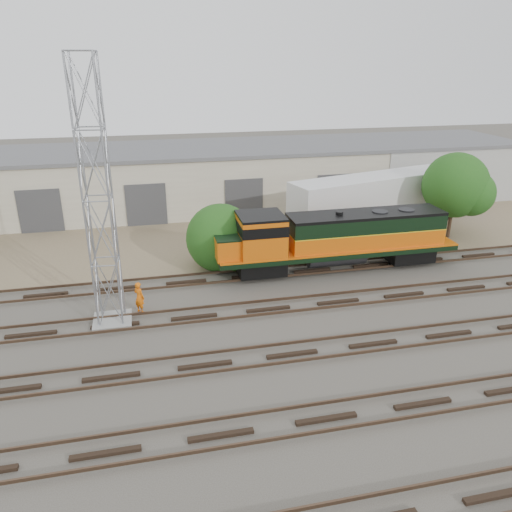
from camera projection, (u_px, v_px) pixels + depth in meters
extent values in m
plane|color=#47423A|center=(275.00, 324.00, 25.55)|extent=(140.00, 140.00, 0.00)
cube|color=#726047|center=(227.00, 231.00, 39.14)|extent=(80.00, 16.00, 0.02)
cube|color=#4C3828|center=(369.00, 496.00, 15.28)|extent=(80.00, 0.08, 0.14)
cube|color=black|center=(326.00, 419.00, 18.73)|extent=(80.00, 2.40, 0.14)
cube|color=#4C3828|center=(334.00, 429.00, 18.00)|extent=(80.00, 0.08, 0.14)
cube|color=#4C3828|center=(320.00, 403.00, 19.36)|extent=(80.00, 0.08, 0.14)
cube|color=black|center=(292.00, 354.00, 22.81)|extent=(80.00, 2.40, 0.14)
cube|color=#4C3828|center=(297.00, 361.00, 22.08)|extent=(80.00, 0.08, 0.14)
cube|color=#4C3828|center=(288.00, 343.00, 23.44)|extent=(80.00, 0.08, 0.14)
cube|color=black|center=(268.00, 309.00, 26.89)|extent=(80.00, 2.40, 0.14)
cube|color=#4C3828|center=(272.00, 313.00, 26.16)|extent=(80.00, 0.08, 0.14)
cube|color=#4C3828|center=(265.00, 301.00, 27.51)|extent=(80.00, 0.08, 0.14)
cube|color=black|center=(251.00, 276.00, 30.96)|extent=(80.00, 2.40, 0.14)
cube|color=#4C3828|center=(253.00, 279.00, 30.23)|extent=(80.00, 0.08, 0.14)
cube|color=#4C3828|center=(248.00, 269.00, 31.59)|extent=(80.00, 0.08, 0.14)
cube|color=beige|center=(212.00, 178.00, 45.47)|extent=(58.00, 10.00, 5.00)
cube|color=#59595B|center=(211.00, 148.00, 44.48)|extent=(58.40, 10.40, 0.30)
cube|color=#999993|center=(459.00, 178.00, 45.38)|extent=(14.00, 0.10, 5.00)
cube|color=#333335|center=(40.00, 211.00, 38.32)|extent=(3.20, 0.12, 3.40)
cube|color=#333335|center=(146.00, 205.00, 39.95)|extent=(3.20, 0.12, 3.40)
cube|color=#333335|center=(244.00, 199.00, 41.59)|extent=(3.20, 0.12, 3.40)
cube|color=#333335|center=(334.00, 194.00, 43.22)|extent=(3.20, 0.12, 3.40)
cube|color=#333335|center=(418.00, 189.00, 44.85)|extent=(3.20, 0.12, 3.40)
cube|color=black|center=(261.00, 265.00, 30.85)|extent=(2.90, 2.18, 0.91)
cube|color=black|center=(408.00, 252.00, 32.88)|extent=(2.90, 2.18, 0.91)
cube|color=black|center=(337.00, 250.00, 31.64)|extent=(15.41, 2.72, 0.32)
cylinder|color=black|center=(337.00, 258.00, 31.85)|extent=(3.81, 1.00, 1.00)
cube|color=#C65309|center=(365.00, 237.00, 31.75)|extent=(9.97, 2.36, 1.09)
cube|color=black|center=(366.00, 222.00, 31.38)|extent=(9.97, 2.36, 0.91)
cube|color=black|center=(367.00, 214.00, 31.17)|extent=(9.97, 2.36, 0.18)
cube|color=#C65309|center=(261.00, 236.00, 30.12)|extent=(2.72, 2.72, 2.36)
cube|color=black|center=(261.00, 216.00, 29.66)|extent=(2.72, 2.72, 0.15)
cube|color=#C65309|center=(227.00, 247.00, 29.90)|extent=(1.45, 2.18, 1.27)
cube|color=gray|center=(113.00, 320.00, 25.68)|extent=(1.92, 1.92, 0.20)
cylinder|color=gray|center=(86.00, 196.00, 23.68)|extent=(0.10, 0.10, 12.77)
cylinder|color=gray|center=(111.00, 194.00, 23.92)|extent=(0.10, 0.10, 12.77)
cylinder|color=gray|center=(84.00, 202.00, 22.62)|extent=(0.10, 0.10, 12.77)
cylinder|color=gray|center=(110.00, 201.00, 22.86)|extent=(0.10, 0.10, 12.77)
imported|color=orange|center=(139.00, 297.00, 26.43)|extent=(0.75, 0.74, 1.75)
cube|color=silver|center=(376.00, 195.00, 38.19)|extent=(14.57, 6.48, 2.97)
cube|color=black|center=(426.00, 214.00, 41.49)|extent=(3.27, 3.34, 1.10)
cube|color=black|center=(323.00, 237.00, 35.72)|extent=(0.17, 0.17, 1.43)
cube|color=black|center=(307.00, 229.00, 37.53)|extent=(0.17, 0.17, 1.43)
cube|color=navy|center=(457.00, 203.00, 43.84)|extent=(2.04, 1.98, 1.50)
cube|color=maroon|center=(440.00, 201.00, 44.75)|extent=(1.67, 1.58, 1.40)
cylinder|color=#382619|center=(221.00, 263.00, 32.55)|extent=(0.30, 0.30, 0.40)
sphere|color=#154C16|center=(221.00, 238.00, 31.90)|extent=(4.42, 4.42, 4.42)
sphere|color=#154C16|center=(236.00, 247.00, 31.64)|extent=(3.10, 3.10, 3.10)
cylinder|color=#382619|center=(450.00, 222.00, 37.42)|extent=(0.27, 0.27, 2.37)
sphere|color=#154C16|center=(455.00, 185.00, 36.36)|extent=(4.74, 4.74, 4.74)
sphere|color=#154C16|center=(472.00, 193.00, 36.09)|extent=(3.32, 3.32, 3.32)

